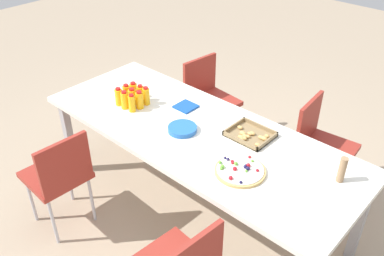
% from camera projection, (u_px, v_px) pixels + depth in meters
% --- Properties ---
extents(ground_plane, '(12.00, 12.00, 0.00)m').
position_uv_depth(ground_plane, '(196.00, 207.00, 3.33)').
color(ground_plane, tan).
extents(party_table, '(2.40, 0.92, 0.75)m').
position_uv_depth(party_table, '(196.00, 137.00, 2.94)').
color(party_table, silver).
rests_on(party_table, ground_plane).
extents(chair_far_right, '(0.44, 0.44, 0.83)m').
position_uv_depth(chair_far_right, '(320.00, 141.00, 3.23)').
color(chair_far_right, maroon).
rests_on(chair_far_right, ground_plane).
extents(chair_near_left, '(0.42, 0.42, 0.83)m').
position_uv_depth(chair_near_left, '(59.00, 174.00, 2.90)').
color(chair_near_left, maroon).
rests_on(chair_near_left, ground_plane).
extents(chair_far_left, '(0.44, 0.44, 0.83)m').
position_uv_depth(chair_far_left, '(208.00, 95.00, 3.84)').
color(chair_far_left, maroon).
rests_on(chair_far_left, ground_plane).
extents(juice_bottle_0, '(0.06, 0.06, 0.14)m').
position_uv_depth(juice_bottle_0, '(119.00, 97.00, 3.17)').
color(juice_bottle_0, '#FAAE14').
rests_on(juice_bottle_0, party_table).
extents(juice_bottle_1, '(0.06, 0.06, 0.15)m').
position_uv_depth(juice_bottle_1, '(125.00, 100.00, 3.12)').
color(juice_bottle_1, '#F9AC14').
rests_on(juice_bottle_1, party_table).
extents(juice_bottle_2, '(0.05, 0.05, 0.14)m').
position_uv_depth(juice_bottle_2, '(132.00, 103.00, 3.09)').
color(juice_bottle_2, '#F9AD14').
rests_on(juice_bottle_2, party_table).
extents(juice_bottle_3, '(0.06, 0.06, 0.14)m').
position_uv_depth(juice_bottle_3, '(127.00, 93.00, 3.22)').
color(juice_bottle_3, '#F9AE14').
rests_on(juice_bottle_3, party_table).
extents(juice_bottle_4, '(0.06, 0.06, 0.14)m').
position_uv_depth(juice_bottle_4, '(132.00, 97.00, 3.17)').
color(juice_bottle_4, '#F9AE14').
rests_on(juice_bottle_4, party_table).
extents(juice_bottle_5, '(0.06, 0.06, 0.14)m').
position_uv_depth(juice_bottle_5, '(140.00, 100.00, 3.13)').
color(juice_bottle_5, '#FAAC14').
rests_on(juice_bottle_5, party_table).
extents(juice_bottle_6, '(0.06, 0.06, 0.13)m').
position_uv_depth(juice_bottle_6, '(134.00, 90.00, 3.27)').
color(juice_bottle_6, '#FAAC14').
rests_on(juice_bottle_6, party_table).
extents(juice_bottle_7, '(0.06, 0.06, 0.14)m').
position_uv_depth(juice_bottle_7, '(141.00, 94.00, 3.22)').
color(juice_bottle_7, '#F9AC14').
rests_on(juice_bottle_7, party_table).
extents(juice_bottle_8, '(0.05, 0.05, 0.15)m').
position_uv_depth(juice_bottle_8, '(146.00, 96.00, 3.17)').
color(juice_bottle_8, '#F9AD14').
rests_on(juice_bottle_8, party_table).
extents(fruit_pizza, '(0.31, 0.31, 0.05)m').
position_uv_depth(fruit_pizza, '(240.00, 170.00, 2.52)').
color(fruit_pizza, tan).
rests_on(fruit_pizza, party_table).
extents(snack_tray, '(0.29, 0.25, 0.04)m').
position_uv_depth(snack_tray, '(250.00, 135.00, 2.84)').
color(snack_tray, olive).
rests_on(snack_tray, party_table).
extents(plate_stack, '(0.20, 0.20, 0.03)m').
position_uv_depth(plate_stack, '(182.00, 129.00, 2.89)').
color(plate_stack, blue).
rests_on(plate_stack, party_table).
extents(napkin_stack, '(0.15, 0.15, 0.01)m').
position_uv_depth(napkin_stack, '(186.00, 107.00, 3.17)').
color(napkin_stack, '#194CA5').
rests_on(napkin_stack, party_table).
extents(cardboard_tube, '(0.04, 0.04, 0.17)m').
position_uv_depth(cardboard_tube, '(342.00, 170.00, 2.41)').
color(cardboard_tube, '#9E7A56').
rests_on(cardboard_tube, party_table).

